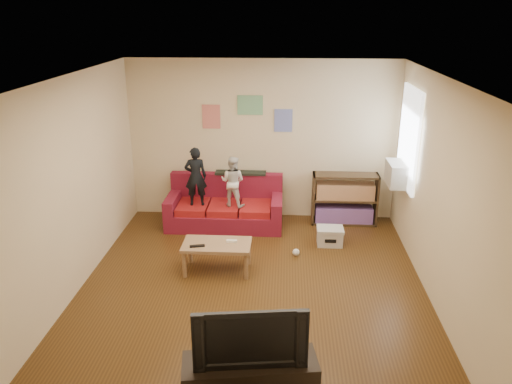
# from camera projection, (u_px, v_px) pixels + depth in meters

# --- Properties ---
(room_shell) EXTENTS (4.52, 5.02, 2.72)m
(room_shell) POSITION_uv_depth(u_px,v_px,m) (252.00, 192.00, 6.06)
(room_shell) COLOR #4C2F12
(room_shell) RESTS_ON ground
(sofa) EXTENTS (1.91, 0.88, 0.84)m
(sofa) POSITION_uv_depth(u_px,v_px,m) (225.00, 208.00, 8.40)
(sofa) COLOR maroon
(sofa) RESTS_ON ground
(child_a) EXTENTS (0.38, 0.28, 0.98)m
(child_a) POSITION_uv_depth(u_px,v_px,m) (196.00, 177.00, 8.06)
(child_a) COLOR black
(child_a) RESTS_ON sofa
(child_b) EXTENTS (0.48, 0.42, 0.84)m
(child_b) POSITION_uv_depth(u_px,v_px,m) (233.00, 181.00, 8.05)
(child_b) COLOR silver
(child_b) RESTS_ON sofa
(coffee_table) EXTENTS (0.93, 0.51, 0.42)m
(coffee_table) POSITION_uv_depth(u_px,v_px,m) (217.00, 247.00, 6.85)
(coffee_table) COLOR #9B7552
(coffee_table) RESTS_ON ground
(remote) EXTENTS (0.21, 0.10, 0.02)m
(remote) POSITION_uv_depth(u_px,v_px,m) (197.00, 246.00, 6.72)
(remote) COLOR black
(remote) RESTS_ON coffee_table
(game_controller) EXTENTS (0.15, 0.04, 0.03)m
(game_controller) POSITION_uv_depth(u_px,v_px,m) (232.00, 241.00, 6.86)
(game_controller) COLOR white
(game_controller) RESTS_ON coffee_table
(bookshelf) EXTENTS (1.09, 0.33, 0.87)m
(bookshelf) POSITION_uv_depth(u_px,v_px,m) (344.00, 201.00, 8.40)
(bookshelf) COLOR #3E2D1B
(bookshelf) RESTS_ON ground
(window) EXTENTS (0.04, 1.08, 1.48)m
(window) POSITION_uv_depth(u_px,v_px,m) (409.00, 138.00, 7.38)
(window) COLOR white
(window) RESTS_ON room_shell
(ac_unit) EXTENTS (0.28, 0.55, 0.35)m
(ac_unit) POSITION_uv_depth(u_px,v_px,m) (397.00, 174.00, 7.58)
(ac_unit) COLOR #B7B2A3
(ac_unit) RESTS_ON window
(artwork_left) EXTENTS (0.30, 0.01, 0.40)m
(artwork_left) POSITION_uv_depth(u_px,v_px,m) (211.00, 117.00, 8.30)
(artwork_left) COLOR #D87266
(artwork_left) RESTS_ON room_shell
(artwork_center) EXTENTS (0.42, 0.01, 0.32)m
(artwork_center) POSITION_uv_depth(u_px,v_px,m) (250.00, 105.00, 8.19)
(artwork_center) COLOR #72B27F
(artwork_center) RESTS_ON room_shell
(artwork_right) EXTENTS (0.30, 0.01, 0.38)m
(artwork_right) POSITION_uv_depth(u_px,v_px,m) (283.00, 121.00, 8.25)
(artwork_right) COLOR #727FCC
(artwork_right) RESTS_ON room_shell
(file_box) EXTENTS (0.40, 0.31, 0.28)m
(file_box) POSITION_uv_depth(u_px,v_px,m) (330.00, 236.00, 7.69)
(file_box) COLOR silver
(file_box) RESTS_ON ground
(tv_stand) EXTENTS (1.27, 0.60, 0.46)m
(tv_stand) POSITION_uv_depth(u_px,v_px,m) (250.00, 381.00, 4.57)
(tv_stand) COLOR black
(tv_stand) RESTS_ON ground
(television) EXTENTS (1.02, 0.26, 0.58)m
(television) POSITION_uv_depth(u_px,v_px,m) (250.00, 334.00, 4.39)
(television) COLOR black
(television) RESTS_ON tv_stand
(tissue) EXTENTS (0.13, 0.13, 0.11)m
(tissue) POSITION_uv_depth(u_px,v_px,m) (296.00, 252.00, 7.37)
(tissue) COLOR silver
(tissue) RESTS_ON ground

